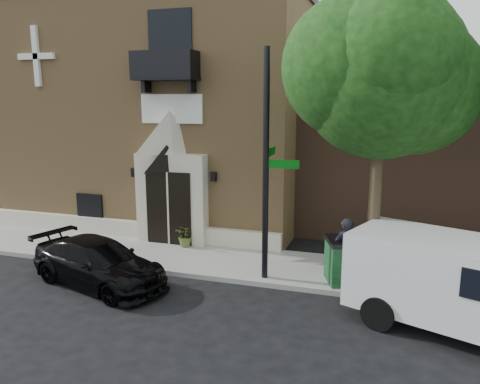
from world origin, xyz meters
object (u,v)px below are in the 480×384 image
(dumpster, at_px, (361,260))
(pedestrian_near, at_px, (345,251))
(black_sedan, at_px, (99,263))
(street_sign, at_px, (267,166))
(fire_hydrant, at_px, (362,275))

(dumpster, distance_m, pedestrian_near, 0.57)
(dumpster, xyz_separation_m, pedestrian_near, (-0.45, -0.21, 0.29))
(black_sedan, relative_size, street_sign, 0.69)
(street_sign, bearing_deg, black_sedan, -158.93)
(pedestrian_near, bearing_deg, dumpster, 170.56)
(black_sedan, distance_m, pedestrian_near, 6.99)
(black_sedan, bearing_deg, dumpster, -56.42)
(street_sign, xyz_separation_m, fire_hydrant, (2.73, -0.11, -2.84))
(black_sedan, distance_m, dumpster, 7.46)
(black_sedan, height_order, fire_hydrant, black_sedan)
(black_sedan, bearing_deg, street_sign, -53.13)
(black_sedan, relative_size, pedestrian_near, 2.41)
(black_sedan, height_order, dumpster, dumpster)
(fire_hydrant, relative_size, pedestrian_near, 0.45)
(street_sign, height_order, fire_hydrant, street_sign)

